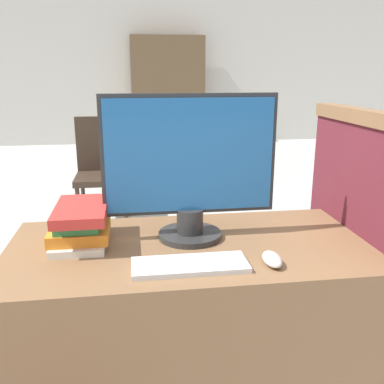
% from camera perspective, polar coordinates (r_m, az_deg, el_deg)
% --- Properties ---
extents(wall_back, '(12.00, 0.06, 2.80)m').
position_cam_1_polar(wall_back, '(8.03, -7.13, 16.46)').
color(wall_back, beige).
rests_on(wall_back, ground_plane).
extents(desk, '(1.21, 0.61, 0.73)m').
position_cam_1_polar(desk, '(1.63, -0.39, -18.89)').
color(desk, brown).
rests_on(desk, ground_plane).
extents(carrel_divider, '(0.07, 0.71, 1.16)m').
position_cam_1_polar(carrel_divider, '(1.74, 20.66, -8.93)').
color(carrel_divider, '#5B1E28').
rests_on(carrel_divider, ground_plane).
extents(monitor, '(0.59, 0.22, 0.50)m').
position_cam_1_polar(monitor, '(1.44, -0.29, 3.23)').
color(monitor, '#282828').
rests_on(monitor, desk).
extents(keyboard, '(0.34, 0.13, 0.02)m').
position_cam_1_polar(keyboard, '(1.29, -0.28, -9.72)').
color(keyboard, silver).
rests_on(keyboard, desk).
extents(mouse, '(0.05, 0.10, 0.04)m').
position_cam_1_polar(mouse, '(1.32, 10.63, -8.80)').
color(mouse, silver).
rests_on(mouse, desk).
extents(book_stack, '(0.19, 0.28, 0.14)m').
position_cam_1_polar(book_stack, '(1.48, -14.69, -4.20)').
color(book_stack, silver).
rests_on(book_stack, desk).
extents(far_chair, '(0.44, 0.44, 0.91)m').
position_cam_1_polar(far_chair, '(3.77, -11.89, 3.42)').
color(far_chair, '#38281E').
rests_on(far_chair, ground_plane).
extents(bookshelf_far, '(1.29, 0.32, 1.89)m').
position_cam_1_polar(bookshelf_far, '(7.82, -3.22, 13.23)').
color(bookshelf_far, brown).
rests_on(bookshelf_far, ground_plane).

